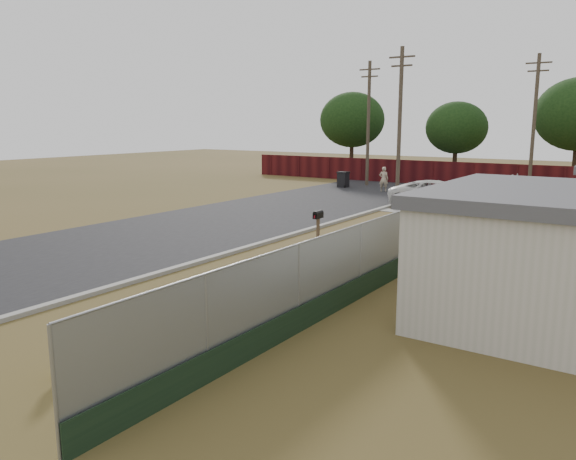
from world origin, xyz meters
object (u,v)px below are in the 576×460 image
Objects in this scene: mailbox at (318,218)px; pedestrian at (384,179)px; fire_hydrant at (63,358)px; pickup_truck at (438,194)px; trash_bin at (343,179)px.

pedestrian is (-5.10, 17.09, -0.20)m from mailbox.
pedestrian is at bearing 106.60° from mailbox.
mailbox is at bearing 99.30° from fire_hydrant.
pedestrian is (-5.59, 5.08, 0.11)m from pickup_truck.
mailbox is (-2.03, 12.39, 0.68)m from fire_hydrant.
pickup_truck is 4.70× the size of trash_bin.
fire_hydrant is 30.33m from pedestrian.
pickup_truck reaches higher than trash_bin.
mailbox is 17.83m from pedestrian.
trash_bin reaches higher than fire_hydrant.
fire_hydrant is 24.45m from pickup_truck.
pedestrian is at bearing 38.61° from pickup_truck.
pickup_truck is at bearing 93.59° from fire_hydrant.
trash_bin is (-9.10, 5.81, -0.16)m from pickup_truck.
mailbox is 12.02m from pickup_truck.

